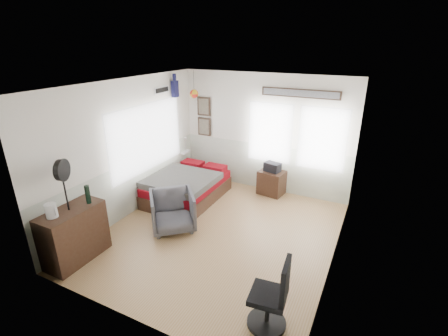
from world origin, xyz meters
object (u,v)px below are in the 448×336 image
at_px(dresser, 74,235).
at_px(armchair, 173,211).
at_px(bed, 187,187).
at_px(task_chair, 272,300).
at_px(nightstand, 272,182).

xyz_separation_m(dresser, armchair, (0.87, 1.46, -0.08)).
bearing_deg(armchair, bed, 69.10).
bearing_deg(task_chair, bed, 132.20).
bearing_deg(bed, dresser, -99.31).
distance_m(nightstand, task_chair, 3.81).
bearing_deg(nightstand, task_chair, -62.53).
height_order(armchair, nightstand, armchair).
relative_size(armchair, task_chair, 0.81).
distance_m(bed, dresser, 2.66).
relative_size(bed, dresser, 1.87).
bearing_deg(bed, task_chair, -41.25).
distance_m(bed, armchair, 1.24).
bearing_deg(bed, nightstand, 34.65).
xyz_separation_m(bed, nightstand, (1.61, 1.10, -0.01)).
bearing_deg(task_chair, armchair, 144.55).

